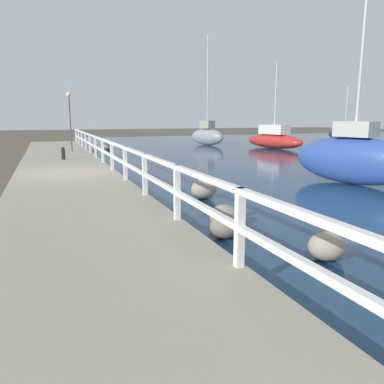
{
  "coord_description": "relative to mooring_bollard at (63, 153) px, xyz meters",
  "views": [
    {
      "loc": [
        -0.56,
        -13.07,
        2.12
      ],
      "look_at": [
        3.32,
        -3.07,
        -0.01
      ],
      "focal_mm": 35.0,
      "sensor_mm": 36.0,
      "label": 1
    }
  ],
  "objects": [
    {
      "name": "sailboat_red",
      "position": [
        14.31,
        5.43,
        0.04
      ],
      "size": [
        2.45,
        5.29,
        5.77
      ],
      "rotation": [
        0.0,
        0.0,
        0.21
      ],
      "color": "red",
      "rests_on": "water_surface"
    },
    {
      "name": "sailboat_gray",
      "position": [
        11.22,
        10.1,
        0.17
      ],
      "size": [
        2.2,
        3.48,
        8.28
      ],
      "rotation": [
        0.0,
        0.0,
        0.38
      ],
      "color": "gray",
      "rests_on": "water_surface"
    },
    {
      "name": "dock_walkway",
      "position": [
        -0.09,
        -4.15,
        -0.45
      ],
      "size": [
        3.26,
        36.0,
        0.34
      ],
      "color": "gray",
      "rests_on": "ground"
    },
    {
      "name": "railing",
      "position": [
        1.44,
        -4.15,
        0.38
      ],
      "size": [
        0.1,
        32.5,
        0.98
      ],
      "color": "white",
      "rests_on": "dock_walkway"
    },
    {
      "name": "boulder_far_strip",
      "position": [
        2.32,
        8.26,
        -0.47
      ],
      "size": [
        0.39,
        0.35,
        0.29
      ],
      "color": "slate",
      "rests_on": "ground"
    },
    {
      "name": "boulder_upstream",
      "position": [
        3.19,
        -12.93,
        -0.4
      ],
      "size": [
        0.58,
        0.52,
        0.43
      ],
      "color": "gray",
      "rests_on": "ground"
    },
    {
      "name": "boulder_near_dock",
      "position": [
        3.17,
        -8.21,
        -0.35
      ],
      "size": [
        0.7,
        0.63,
        0.52
      ],
      "color": "gray",
      "rests_on": "ground"
    },
    {
      "name": "sailboat_navy",
      "position": [
        25.37,
        10.51,
        0.05
      ],
      "size": [
        1.96,
        4.77,
        4.96
      ],
      "rotation": [
        0.0,
        0.0,
        -0.12
      ],
      "color": "#192347",
      "rests_on": "water_surface"
    },
    {
      "name": "boulder_water_edge",
      "position": [
        2.5,
        -10.81,
        -0.39
      ],
      "size": [
        0.61,
        0.55,
        0.46
      ],
      "color": "gray",
      "rests_on": "ground"
    },
    {
      "name": "mooring_bollard",
      "position": [
        0.0,
        0.0,
        0.0
      ],
      "size": [
        0.16,
        0.16,
        0.55
      ],
      "color": "black",
      "rests_on": "dock_walkway"
    },
    {
      "name": "boulder_mid_strip",
      "position": [
        3.16,
        8.14,
        -0.36
      ],
      "size": [
        0.69,
        0.62,
        0.52
      ],
      "color": "slate",
      "rests_on": "ground"
    },
    {
      "name": "sailboat_blue",
      "position": [
        8.54,
        -7.88,
        0.24
      ],
      "size": [
        2.3,
        4.29,
        7.47
      ],
      "rotation": [
        0.0,
        0.0,
        0.31
      ],
      "color": "#2D4C9E",
      "rests_on": "water_surface"
    },
    {
      "name": "boulder_downstream",
      "position": [
        2.23,
        -11.42,
        -0.4
      ],
      "size": [
        0.56,
        0.51,
        0.42
      ],
      "color": "slate",
      "rests_on": "ground"
    },
    {
      "name": "ground_plane",
      "position": [
        -0.09,
        -4.15,
        -0.62
      ],
      "size": [
        120.0,
        120.0,
        0.0
      ],
      "primitive_type": "plane",
      "color": "#4C473D"
    },
    {
      "name": "dock_lamp",
      "position": [
        0.61,
        3.98,
        1.93
      ],
      "size": [
        0.24,
        0.24,
        3.12
      ],
      "color": "#514C47",
      "rests_on": "dock_walkway"
    }
  ]
}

